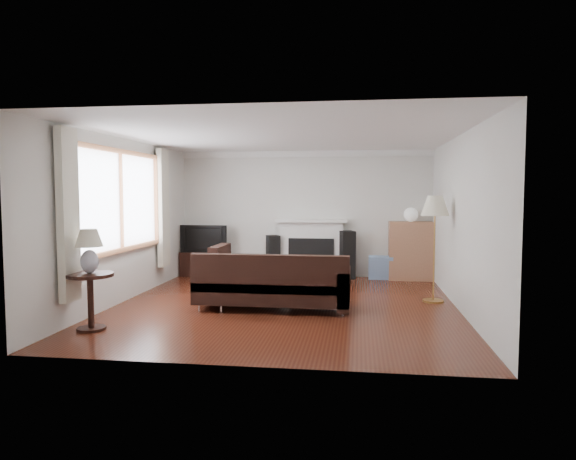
# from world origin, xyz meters

# --- Properties ---
(room) EXTENTS (5.10, 5.60, 2.54)m
(room) POSITION_xyz_m (0.00, 0.00, 1.25)
(room) COLOR #4A1C10
(room) RESTS_ON ground
(window) EXTENTS (0.12, 2.74, 1.54)m
(window) POSITION_xyz_m (-2.45, -0.20, 1.55)
(window) COLOR brown
(window) RESTS_ON room
(curtain_near) EXTENTS (0.10, 0.35, 2.10)m
(curtain_near) POSITION_xyz_m (-2.40, -1.72, 1.40)
(curtain_near) COLOR beige
(curtain_near) RESTS_ON room
(curtain_far) EXTENTS (0.10, 0.35, 2.10)m
(curtain_far) POSITION_xyz_m (-2.40, 1.32, 1.40)
(curtain_far) COLOR beige
(curtain_far) RESTS_ON room
(fireplace) EXTENTS (1.40, 0.26, 1.15)m
(fireplace) POSITION_xyz_m (0.15, 2.64, 0.57)
(fireplace) COLOR white
(fireplace) RESTS_ON room
(tv_stand) EXTENTS (0.96, 0.43, 0.48)m
(tv_stand) POSITION_xyz_m (-1.99, 2.50, 0.24)
(tv_stand) COLOR black
(tv_stand) RESTS_ON ground
(television) EXTENTS (0.95, 0.12, 0.55)m
(television) POSITION_xyz_m (-1.99, 2.50, 0.75)
(television) COLOR black
(television) RESTS_ON tv_stand
(speaker_left) EXTENTS (0.32, 0.35, 0.82)m
(speaker_left) POSITION_xyz_m (-0.61, 2.55, 0.41)
(speaker_left) COLOR black
(speaker_left) RESTS_ON ground
(speaker_right) EXTENTS (0.35, 0.38, 0.93)m
(speaker_right) POSITION_xyz_m (0.86, 2.53, 0.47)
(speaker_right) COLOR black
(speaker_right) RESTS_ON ground
(bookshelf) EXTENTS (0.81, 0.39, 1.12)m
(bookshelf) POSITION_xyz_m (2.06, 2.53, 0.56)
(bookshelf) COLOR #9F6849
(bookshelf) RESTS_ON ground
(globe_lamp) EXTENTS (0.27, 0.27, 0.27)m
(globe_lamp) POSITION_xyz_m (2.06, 2.53, 1.25)
(globe_lamp) COLOR white
(globe_lamp) RESTS_ON bookshelf
(sectional_sofa) EXTENTS (2.38, 1.74, 0.77)m
(sectional_sofa) POSITION_xyz_m (-0.14, -0.27, 0.38)
(sectional_sofa) COLOR black
(sectional_sofa) RESTS_ON ground
(coffee_table) EXTENTS (1.26, 0.96, 0.44)m
(coffee_table) POSITION_xyz_m (-0.26, 1.06, 0.22)
(coffee_table) COLOR #926946
(coffee_table) RESTS_ON ground
(footstool) EXTENTS (0.54, 0.54, 0.41)m
(footstool) POSITION_xyz_m (-1.11, 0.11, 0.20)
(footstool) COLOR black
(footstool) RESTS_ON ground
(floor_lamp) EXTENTS (0.43, 0.43, 1.63)m
(floor_lamp) POSITION_xyz_m (2.22, 0.53, 0.81)
(floor_lamp) COLOR #AE7E3C
(floor_lamp) RESTS_ON ground
(side_table) EXTENTS (0.56, 0.56, 0.70)m
(side_table) POSITION_xyz_m (-2.15, -1.70, 0.35)
(side_table) COLOR black
(side_table) RESTS_ON ground
(table_lamp) EXTENTS (0.33, 0.33, 0.53)m
(table_lamp) POSITION_xyz_m (-2.15, -1.70, 0.96)
(table_lamp) COLOR silver
(table_lamp) RESTS_ON side_table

